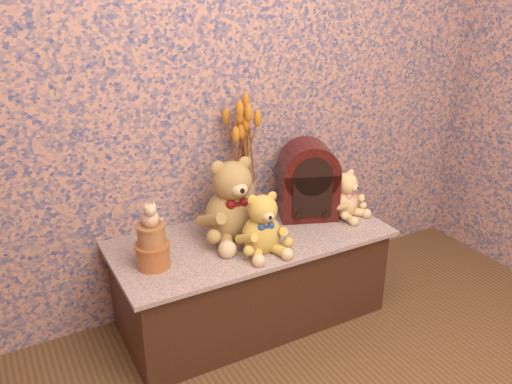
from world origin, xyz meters
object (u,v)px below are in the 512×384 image
(cathedral_radio, at_px, (308,179))
(teddy_large, at_px, (231,195))
(teddy_medium, at_px, (261,220))
(teddy_small, at_px, (344,192))
(biscuit_tin_lower, at_px, (153,255))
(cat_figurine, at_px, (149,212))
(ceramic_vase, at_px, (243,203))

(cathedral_radio, bearing_deg, teddy_large, -156.74)
(teddy_medium, distance_m, teddy_small, 0.54)
(biscuit_tin_lower, height_order, cat_figurine, cat_figurine)
(cathedral_radio, bearing_deg, teddy_small, -7.45)
(teddy_small, xyz_separation_m, biscuit_tin_lower, (-0.98, -0.02, -0.07))
(cathedral_radio, xyz_separation_m, biscuit_tin_lower, (-0.83, -0.11, -0.14))
(teddy_medium, bearing_deg, biscuit_tin_lower, 173.63)
(teddy_small, bearing_deg, cathedral_radio, 132.70)
(ceramic_vase, height_order, biscuit_tin_lower, ceramic_vase)
(teddy_medium, relative_size, ceramic_vase, 1.50)
(teddy_large, distance_m, teddy_medium, 0.20)
(biscuit_tin_lower, bearing_deg, ceramic_vase, 20.95)
(teddy_large, height_order, teddy_medium, teddy_large)
(biscuit_tin_lower, bearing_deg, teddy_medium, -11.07)
(teddy_medium, xyz_separation_m, ceramic_vase, (0.06, 0.29, -0.05))
(teddy_large, xyz_separation_m, cat_figurine, (-0.40, -0.09, 0.04))
(cat_figurine, bearing_deg, ceramic_vase, 28.82)
(cathedral_radio, distance_m, ceramic_vase, 0.33)
(ceramic_vase, relative_size, biscuit_tin_lower, 1.40)
(teddy_small, bearing_deg, cat_figurine, 162.42)
(teddy_medium, bearing_deg, ceramic_vase, 82.71)
(teddy_medium, height_order, teddy_small, teddy_medium)
(cathedral_radio, bearing_deg, biscuit_tin_lower, -151.66)
(teddy_large, height_order, ceramic_vase, teddy_large)
(teddy_medium, bearing_deg, teddy_large, 111.97)
(teddy_small, bearing_deg, biscuit_tin_lower, 162.42)
(ceramic_vase, distance_m, biscuit_tin_lower, 0.56)
(cathedral_radio, relative_size, ceramic_vase, 1.96)
(ceramic_vase, bearing_deg, teddy_small, -20.82)
(teddy_small, xyz_separation_m, cathedral_radio, (-0.16, 0.08, 0.07))
(teddy_small, relative_size, ceramic_vase, 1.29)
(teddy_large, relative_size, biscuit_tin_lower, 2.92)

